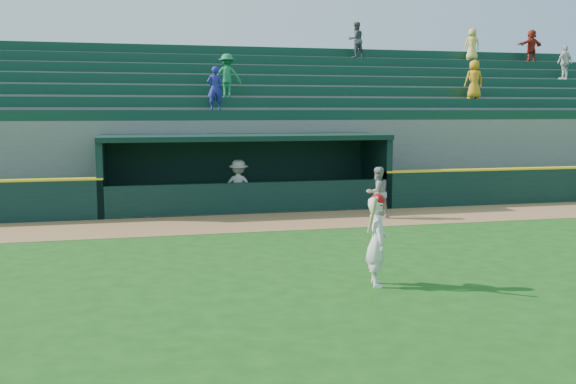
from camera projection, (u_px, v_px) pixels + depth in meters
name	position (u px, v px, depth m)	size (l,w,h in m)	color
ground	(305.00, 260.00, 14.05)	(120.00, 120.00, 0.00)	#194812
warning_track	(262.00, 222.00, 18.78)	(40.00, 3.00, 0.01)	olive
dugout_player_front	(377.00, 193.00, 19.43)	(0.76, 0.59, 1.56)	gray
dugout_player_inside	(239.00, 186.00, 20.64)	(1.09, 0.63, 1.68)	#ABABA6
dugout	(244.00, 167.00, 21.61)	(9.40, 2.80, 2.46)	#63635F
stands	(226.00, 132.00, 25.89)	(34.50, 6.25, 7.07)	slate
batter_at_plate	(377.00, 239.00, 11.88)	(0.50, 0.82, 1.75)	silver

